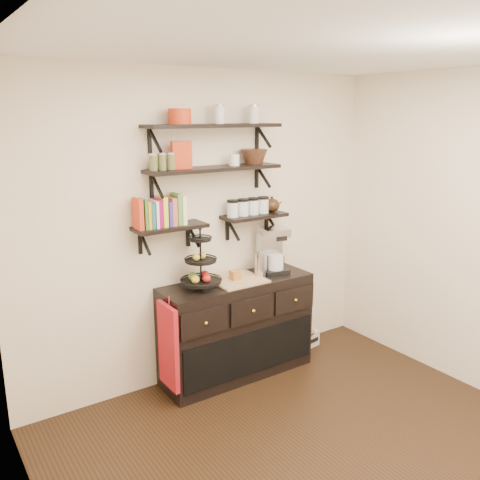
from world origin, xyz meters
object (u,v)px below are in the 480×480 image
at_px(sideboard, 237,328).
at_px(radio, 305,339).
at_px(coffee_maker, 272,251).
at_px(fruit_stand, 201,268).

distance_m(sideboard, radio, 0.95).
bearing_deg(coffee_maker, sideboard, -164.53).
distance_m(coffee_maker, radio, 1.12).
relative_size(sideboard, radio, 4.35).
xyz_separation_m(sideboard, radio, (0.88, 0.07, -0.36)).
bearing_deg(radio, sideboard, 175.61).
bearing_deg(sideboard, fruit_stand, 179.42).
bearing_deg(radio, fruit_stand, 174.12).
xyz_separation_m(fruit_stand, radio, (1.24, 0.07, -0.99)).
height_order(sideboard, radio, sideboard).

